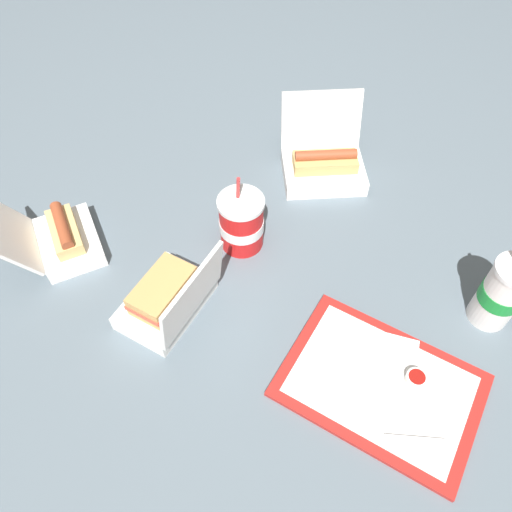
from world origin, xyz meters
TOP-DOWN VIEW (x-y plane):
  - ground_plane at (0.00, 0.00)m, footprint 3.20×3.20m
  - food_tray at (-0.33, 0.24)m, footprint 0.42×0.34m
  - ketchup_cup at (-0.39, 0.22)m, footprint 0.04×0.04m
  - napkin_stack at (-0.34, 0.18)m, footprint 0.10×0.10m
  - plastic_fork at (-0.40, 0.33)m, footprint 0.11×0.03m
  - clamshell_hotdog_corner at (-0.10, -0.31)m, footprint 0.27×0.26m
  - clamshell_sandwich_back at (0.13, 0.19)m, footprint 0.20×0.23m
  - clamshell_hotdog_center at (0.43, 0.11)m, footprint 0.27×0.26m
  - soda_cup_back at (0.04, -0.03)m, footprint 0.11×0.11m
  - soda_cup_corner at (-0.53, 0.01)m, footprint 0.09×0.09m

SIDE VIEW (x-z plane):
  - ground_plane at x=0.00m, z-range 0.00..0.00m
  - food_tray at x=-0.33m, z-range 0.00..0.01m
  - napkin_stack at x=-0.34m, z-range 0.01..0.02m
  - plastic_fork at x=-0.40m, z-range 0.01..0.02m
  - ketchup_cup at x=-0.39m, z-range 0.01..0.04m
  - clamshell_hotdog_center at x=0.43m, z-range -0.04..0.12m
  - clamshell_hotdog_corner at x=-0.10m, z-range -0.05..0.13m
  - clamshell_sandwich_back at x=0.13m, z-range -0.04..0.13m
  - soda_cup_back at x=0.04m, z-range -0.03..0.17m
  - soda_cup_corner at x=-0.53m, z-range -0.03..0.20m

